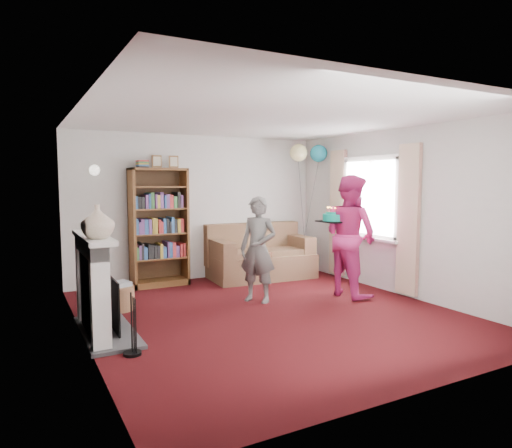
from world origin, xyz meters
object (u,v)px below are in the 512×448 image
sofa (259,257)px  birthday_cake (334,217)px  bookcase (158,228)px  person_magenta (350,236)px  person_striped (258,249)px

sofa → birthday_cake: 1.93m
bookcase → sofa: (1.76, -0.23, -0.59)m
person_magenta → birthday_cake: person_magenta is taller
sofa → person_magenta: (0.57, -1.80, 0.55)m
bookcase → sofa: size_ratio=1.19×
person_striped → bookcase: bearing=173.5°
bookcase → sofa: 1.87m
sofa → birthday_cake: (0.32, -1.72, 0.82)m
sofa → birthday_cake: size_ratio=4.50×
bookcase → birthday_cake: 2.86m
bookcase → person_magenta: (2.33, -2.02, -0.04)m
sofa → person_magenta: size_ratio=1.00×
person_striped → birthday_cake: bearing=41.2°
bookcase → person_magenta: size_ratio=1.18×
birthday_cake → person_magenta: bearing=-17.9°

